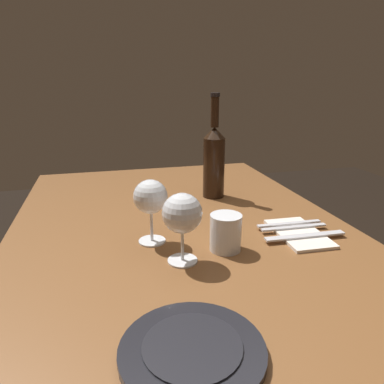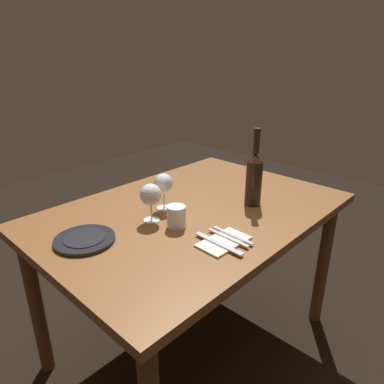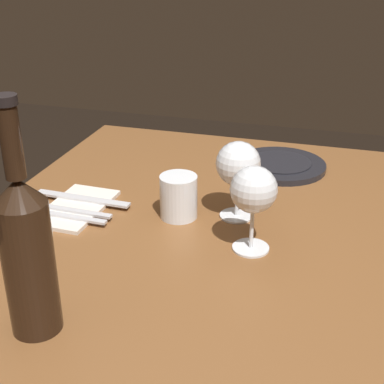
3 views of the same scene
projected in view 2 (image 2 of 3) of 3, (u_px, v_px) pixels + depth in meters
name	position (u px, v px, depth m)	size (l,w,h in m)	color
ground_plane	(193.00, 340.00, 1.79)	(6.00, 6.00, 0.00)	black
dining_table	(193.00, 227.00, 1.55)	(1.30, 0.90, 0.74)	brown
wine_glass_left	(151.00, 195.00, 1.37)	(0.09, 0.09, 0.16)	white
wine_glass_right	(163.00, 184.00, 1.47)	(0.08, 0.08, 0.16)	white
wine_bottle	(254.00, 177.00, 1.51)	(0.07, 0.07, 0.34)	black
water_tumbler	(176.00, 218.00, 1.34)	(0.07, 0.07, 0.09)	white
dinner_plate	(85.00, 240.00, 1.25)	(0.22, 0.22, 0.02)	black
folded_napkin	(224.00, 242.00, 1.24)	(0.19, 0.12, 0.01)	silver
fork_inner	(228.00, 238.00, 1.26)	(0.02, 0.18, 0.00)	silver
fork_outer	(232.00, 235.00, 1.28)	(0.02, 0.18, 0.00)	silver
table_knife	(218.00, 243.00, 1.22)	(0.03, 0.21, 0.00)	silver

